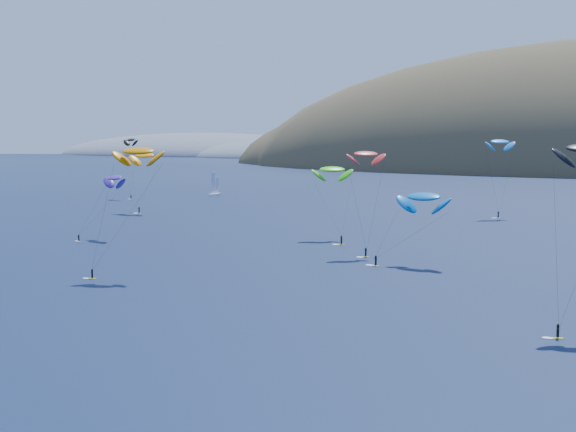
# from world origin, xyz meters

# --- Properties ---
(headland) EXTENTS (460.00, 250.00, 60.00)m
(headland) POSITION_xyz_m (-445.26, 750.08, -3.36)
(headland) COLOR slate
(headland) RESTS_ON ground
(sailboat) EXTENTS (8.09, 7.05, 10.24)m
(sailboat) POSITION_xyz_m (-102.48, 215.31, 0.89)
(sailboat) COLOR white
(sailboat) RESTS_ON ground
(kitesurfer_1) EXTENTS (11.17, 7.08, 21.05)m
(kitesurfer_1) POSITION_xyz_m (-83.32, 146.43, 17.94)
(kitesurfer_1) COLOR yellow
(kitesurfer_1) RESTS_ON ground
(kitesurfer_2) EXTENTS (9.96, 11.43, 24.12)m
(kitesurfer_2) POSITION_xyz_m (-13.59, 56.26, 21.65)
(kitesurfer_2) COLOR yellow
(kitesurfer_2) RESTS_ON ground
(kitesurfer_3) EXTENTS (12.79, 15.02, 18.92)m
(kitesurfer_3) POSITION_xyz_m (-4.88, 117.55, 16.28)
(kitesurfer_3) COLOR yellow
(kitesurfer_3) RESTS_ON ground
(kitesurfer_4) EXTENTS (9.64, 9.37, 24.97)m
(kitesurfer_4) POSITION_xyz_m (18.31, 185.48, 22.36)
(kitesurfer_4) COLOR yellow
(kitesurfer_4) RESTS_ON ground
(kitesurfer_5) EXTENTS (13.42, 10.02, 15.83)m
(kitesurfer_5) POSITION_xyz_m (26.79, 90.32, 12.85)
(kitesurfer_5) COLOR yellow
(kitesurfer_5) RESTS_ON ground
(kitesurfer_9) EXTENTS (8.30, 9.30, 22.81)m
(kitesurfer_9) POSITION_xyz_m (11.89, 97.72, 20.53)
(kitesurfer_9) COLOR yellow
(kitesurfer_9) RESTS_ON ground
(kitesurfer_10) EXTENTS (9.26, 13.35, 16.68)m
(kitesurfer_10) POSITION_xyz_m (-50.35, 93.20, 14.31)
(kitesurfer_10) COLOR yellow
(kitesurfer_10) RESTS_ON ground
(kitesurfer_12) EXTENTS (9.04, 8.70, 24.56)m
(kitesurfer_12) POSITION_xyz_m (-123.97, 189.87, 22.34)
(kitesurfer_12) COLOR yellow
(kitesurfer_12) RESTS_ON ground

